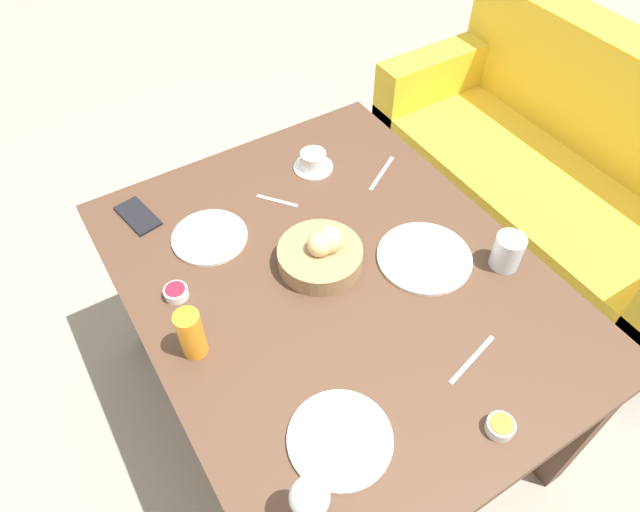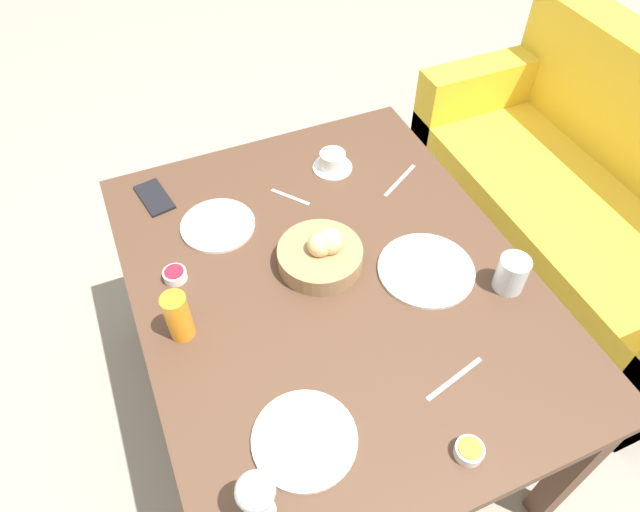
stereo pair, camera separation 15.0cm
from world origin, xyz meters
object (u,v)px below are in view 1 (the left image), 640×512
(couch, at_px, (556,185))
(plate_near_left, at_px, (210,237))
(plate_far_center, at_px, (424,257))
(fork_silver, at_px, (472,359))
(bread_basket, at_px, (321,254))
(juice_glass, at_px, (191,334))
(jam_bowl_honey, at_px, (500,426))
(wine_glass, at_px, (310,498))
(plate_near_right, at_px, (340,439))
(knife_silver, at_px, (382,173))
(water_tumbler, at_px, (508,252))
(coffee_cup, at_px, (313,161))
(cell_phone, at_px, (138,216))
(jam_bowl_berry, at_px, (176,292))
(spoon_coffee, at_px, (277,201))

(couch, relative_size, plate_near_left, 6.99)
(plate_near_left, distance_m, plate_far_center, 0.59)
(fork_silver, bearing_deg, bread_basket, -161.87)
(juice_glass, xyz_separation_m, jam_bowl_honey, (0.53, 0.47, -0.05))
(bread_basket, height_order, wine_glass, wine_glass)
(plate_near_right, xyz_separation_m, juice_glass, (-0.37, -0.17, 0.06))
(jam_bowl_honey, distance_m, knife_silver, 0.85)
(couch, bearing_deg, bread_basket, -83.80)
(water_tumbler, bearing_deg, jam_bowl_honey, -44.79)
(coffee_cup, distance_m, fork_silver, 0.79)
(jam_bowl_honey, bearing_deg, knife_silver, 161.19)
(bread_basket, relative_size, cell_phone, 1.41)
(water_tumbler, bearing_deg, cell_phone, -131.75)
(wine_glass, height_order, coffee_cup, wine_glass)
(plate_near_right, height_order, water_tumbler, water_tumbler)
(jam_bowl_berry, height_order, cell_phone, jam_bowl_berry)
(couch, distance_m, water_tumbler, 0.99)
(cell_phone, bearing_deg, plate_far_center, 46.98)
(couch, relative_size, cell_phone, 9.16)
(wine_glass, bearing_deg, juice_glass, -175.66)
(plate_near_right, distance_m, jam_bowl_honey, 0.34)
(water_tumbler, bearing_deg, bread_basket, -122.23)
(water_tumbler, xyz_separation_m, jam_bowl_honey, (0.34, -0.34, -0.04))
(bread_basket, relative_size, jam_bowl_honey, 3.69)
(couch, distance_m, jam_bowl_berry, 1.63)
(couch, xyz_separation_m, plate_near_left, (-0.11, -1.43, 0.40))
(plate_far_center, bearing_deg, plate_near_right, -57.12)
(plate_near_left, distance_m, jam_bowl_berry, 0.21)
(plate_near_right, bearing_deg, plate_far_center, 122.88)
(jam_bowl_honey, bearing_deg, plate_near_left, -160.75)
(juice_glass, xyz_separation_m, knife_silver, (-0.28, 0.75, -0.07))
(plate_near_left, xyz_separation_m, jam_bowl_honey, (0.84, 0.29, 0.01))
(bread_basket, bearing_deg, jam_bowl_honey, 7.33)
(water_tumbler, bearing_deg, plate_far_center, -126.77)
(bread_basket, relative_size, knife_silver, 1.47)
(wine_glass, xyz_separation_m, jam_bowl_honey, (0.06, 0.44, -0.10))
(fork_silver, xyz_separation_m, spoon_coffee, (-0.71, -0.13, 0.00))
(plate_near_right, xyz_separation_m, spoon_coffee, (-0.71, 0.24, -0.00))
(bread_basket, relative_size, water_tumbler, 2.28)
(plate_near_left, relative_size, fork_silver, 1.24)
(couch, distance_m, cell_phone, 1.64)
(wine_glass, height_order, fork_silver, wine_glass)
(cell_phone, bearing_deg, knife_silver, 72.96)
(bread_basket, relative_size, juice_glass, 1.64)
(juice_glass, bearing_deg, jam_bowl_berry, 172.08)
(juice_glass, relative_size, jam_bowl_berry, 2.24)
(bread_basket, distance_m, water_tumbler, 0.49)
(plate_near_right, distance_m, fork_silver, 0.37)
(couch, xyz_separation_m, wine_glass, (0.67, -1.57, 0.51))
(water_tumbler, relative_size, jam_bowl_honey, 1.62)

